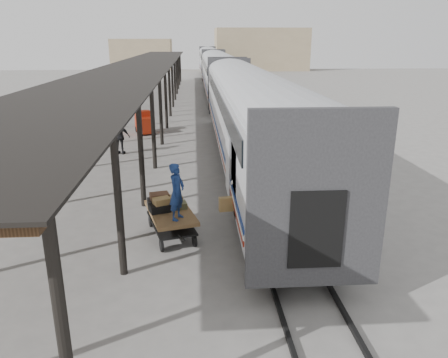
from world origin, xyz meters
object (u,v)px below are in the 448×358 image
baggage_cart (171,217)px  luggage_tug (145,123)px  pedestrian (120,137)px  porter (177,192)px

baggage_cart → luggage_tug: (-2.51, 16.04, 0.01)m
luggage_tug → pedestrian: (-0.73, -5.41, 0.30)m
porter → luggage_tug: bearing=33.5°
luggage_tug → porter: bearing=-99.2°
baggage_cart → pedestrian: pedestrian is taller
pedestrian → porter: bearing=119.6°
baggage_cart → luggage_tug: luggage_tug is taller
porter → pedestrian: porter is taller
luggage_tug → porter: size_ratio=1.08×
porter → pedestrian: (-3.49, 11.28, -0.75)m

